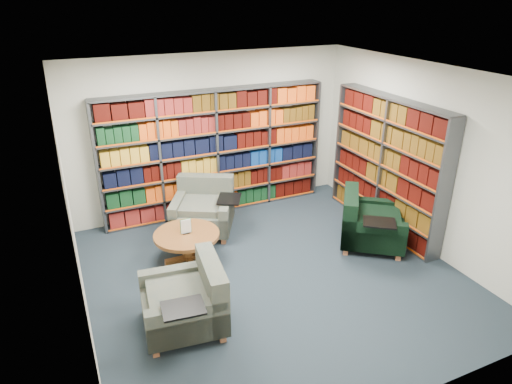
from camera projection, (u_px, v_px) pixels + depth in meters
name	position (u px, v px, depth m)	size (l,w,h in m)	color
room_shell	(275.00, 185.00, 5.95)	(5.02, 5.02, 2.82)	black
bookshelf_back	(215.00, 153.00, 8.02)	(4.00, 0.28, 2.20)	#47494F
bookshelf_right	(386.00, 165.00, 7.45)	(0.28, 2.50, 2.20)	#47494F
chair_teal_left	(204.00, 210.00, 7.65)	(1.28, 1.28, 0.86)	#0C212F
chair_green_right	(367.00, 224.00, 7.17)	(1.32, 1.34, 0.86)	black
chair_teal_front	(190.00, 302.00, 5.40)	(1.03, 1.15, 0.85)	#0C212F
coffee_table	(187.00, 239.00, 6.72)	(0.97, 0.97, 0.68)	brown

